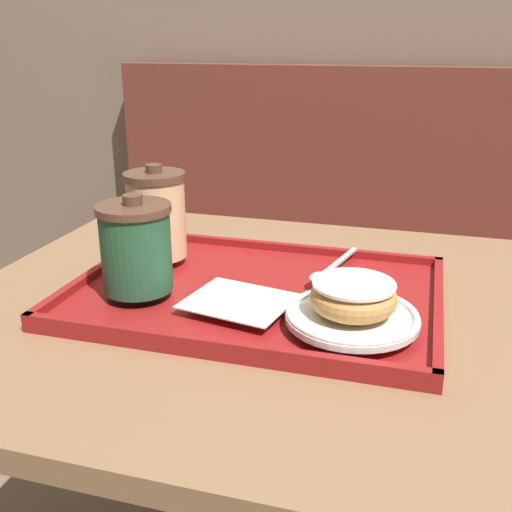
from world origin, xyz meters
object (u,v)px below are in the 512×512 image
spoon (325,271)px  coffee_cup_front (136,247)px  coffee_cup_rear (157,214)px  donut_chocolate_glazed (353,296)px

spoon → coffee_cup_front: bearing=-49.2°
coffee_cup_rear → donut_chocolate_glazed: (0.32, -0.15, -0.03)m
donut_chocolate_glazed → spoon: donut_chocolate_glazed is taller
donut_chocolate_glazed → coffee_cup_rear: bearing=155.5°
coffee_cup_rear → spoon: 0.27m
coffee_cup_front → coffee_cup_rear: 0.13m
coffee_cup_front → spoon: 0.27m
donut_chocolate_glazed → spoon: (-0.06, 0.14, -0.03)m
coffee_cup_front → donut_chocolate_glazed: coffee_cup_front is taller
coffee_cup_front → spoon: (0.24, 0.12, -0.06)m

